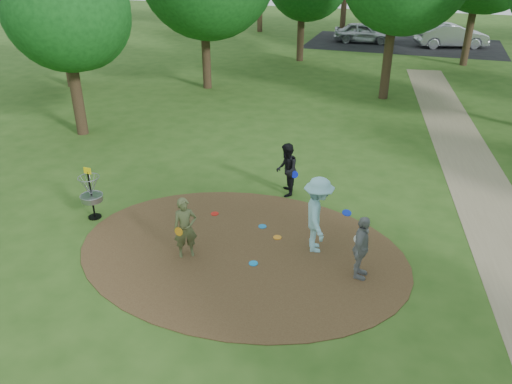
% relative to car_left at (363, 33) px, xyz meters
% --- Properties ---
extents(ground, '(100.00, 100.00, 0.00)m').
position_rel_car_left_xyz_m(ground, '(1.02, -29.64, -0.74)').
color(ground, '#2D5119').
rests_on(ground, ground).
extents(dirt_clearing, '(8.40, 8.40, 0.02)m').
position_rel_car_left_xyz_m(dirt_clearing, '(1.02, -29.64, -0.73)').
color(dirt_clearing, '#47301C').
rests_on(dirt_clearing, ground).
extents(parking_lot, '(14.00, 8.00, 0.01)m').
position_rel_car_left_xyz_m(parking_lot, '(3.02, 0.36, -0.73)').
color(parking_lot, black).
rests_on(parking_lot, ground).
extents(player_observer_with_disc, '(0.69, 0.64, 1.58)m').
position_rel_car_left_xyz_m(player_observer_with_disc, '(-0.18, -30.24, 0.05)').
color(player_observer_with_disc, '#515A34').
rests_on(player_observer_with_disc, ground).
extents(player_throwing_with_disc, '(1.38, 1.44, 1.99)m').
position_rel_car_left_xyz_m(player_throwing_with_disc, '(2.79, -28.95, 0.26)').
color(player_throwing_with_disc, '#94D2DC').
rests_on(player_throwing_with_disc, ground).
extents(player_walking_with_disc, '(0.81, 0.93, 1.65)m').
position_rel_car_left_xyz_m(player_walking_with_disc, '(1.25, -26.24, 0.09)').
color(player_walking_with_disc, black).
rests_on(player_walking_with_disc, ground).
extents(player_waiting_with_disc, '(0.46, 0.96, 1.58)m').
position_rel_car_left_xyz_m(player_waiting_with_disc, '(3.98, -29.77, 0.06)').
color(player_waiting_with_disc, gray).
rests_on(player_waiting_with_disc, ground).
extents(disc_ground_cyan, '(0.22, 0.22, 0.02)m').
position_rel_car_left_xyz_m(disc_ground_cyan, '(1.18, -28.35, -0.71)').
color(disc_ground_cyan, '#197ECA').
rests_on(disc_ground_cyan, dirt_clearing).
extents(disc_ground_blue, '(0.22, 0.22, 0.02)m').
position_rel_car_left_xyz_m(disc_ground_blue, '(1.51, -30.08, -0.71)').
color(disc_ground_blue, '#0D90E6').
rests_on(disc_ground_blue, dirt_clearing).
extents(disc_ground_red, '(0.22, 0.22, 0.02)m').
position_rel_car_left_xyz_m(disc_ground_red, '(-0.33, -28.12, -0.71)').
color(disc_ground_red, red).
rests_on(disc_ground_red, dirt_clearing).
extents(car_left, '(4.45, 2.11, 1.47)m').
position_rel_car_left_xyz_m(car_left, '(0.00, 0.00, 0.00)').
color(car_left, '#A8ACAF').
rests_on(car_left, ground).
extents(car_right, '(5.29, 3.26, 1.65)m').
position_rel_car_left_xyz_m(car_right, '(6.31, 0.15, 0.09)').
color(car_right, '#A9AAB1').
rests_on(car_right, ground).
extents(disc_ground_orange, '(0.22, 0.22, 0.02)m').
position_rel_car_left_xyz_m(disc_ground_orange, '(1.72, -28.76, -0.71)').
color(disc_ground_orange, orange).
rests_on(disc_ground_orange, dirt_clearing).
extents(disc_golf_basket, '(0.63, 0.63, 1.54)m').
position_rel_car_left_xyz_m(disc_golf_basket, '(-3.48, -29.34, 0.14)').
color(disc_golf_basket, black).
rests_on(disc_golf_basket, ground).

